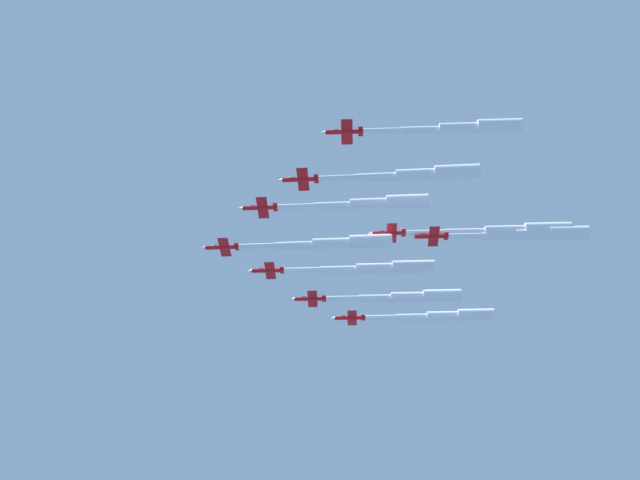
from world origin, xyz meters
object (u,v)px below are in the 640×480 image
(jet_port_mid, at_px, (417,174))
(jet_trail_port, at_px, (507,230))
(jet_starboard_mid, at_px, (408,297))
(jet_trail_starboard, at_px, (533,234))
(jet_starboard_inner, at_px, (376,268))
(jet_port_inner, at_px, (369,203))
(jet_lead, at_px, (332,243))
(jet_port_outer, at_px, (459,128))
(jet_starboard_outer, at_px, (443,316))

(jet_port_mid, xyz_separation_m, jet_trail_port, (-5.80, 34.99, 3.68))
(jet_starboard_mid, xyz_separation_m, jet_trail_starboard, (38.65, 11.54, 0.48))
(jet_starboard_inner, distance_m, jet_trail_starboard, 42.91)
(jet_port_mid, height_order, jet_trail_starboard, jet_trail_starboard)
(jet_port_inner, relative_size, jet_trail_starboard, 1.02)
(jet_trail_port, bearing_deg, jet_starboard_mid, -169.78)
(jet_lead, relative_size, jet_port_outer, 1.05)
(jet_trail_port, bearing_deg, jet_lead, -125.26)
(jet_port_inner, bearing_deg, jet_port_mid, 6.51)
(jet_trail_starboard, bearing_deg, jet_trail_port, -126.48)
(jet_starboard_inner, distance_m, jet_port_outer, 52.85)
(jet_trail_port, bearing_deg, jet_port_outer, -58.17)
(jet_port_outer, bearing_deg, jet_trail_port, 121.83)
(jet_port_inner, xyz_separation_m, jet_trail_port, (10.94, 36.89, 1.09))
(jet_starboard_inner, relative_size, jet_trail_port, 0.96)
(jet_port_mid, relative_size, jet_port_outer, 1.02)
(jet_port_inner, relative_size, jet_starboard_outer, 1.00)
(jet_lead, height_order, jet_starboard_inner, jet_starboard_inner)
(jet_lead, distance_m, jet_starboard_mid, 32.41)
(jet_trail_port, bearing_deg, jet_port_inner, -106.52)
(jet_starboard_inner, height_order, jet_starboard_mid, jet_starboard_inner)
(jet_port_inner, bearing_deg, jet_trail_starboard, 70.61)
(jet_starboard_mid, distance_m, jet_port_outer, 62.25)
(jet_starboard_mid, bearing_deg, jet_trail_starboard, 16.63)
(jet_starboard_outer, distance_m, jet_trail_starboard, 42.47)
(jet_starboard_inner, xyz_separation_m, jet_port_outer, (51.19, -13.08, 0.93))
(jet_trail_port, distance_m, jet_trail_starboard, 6.76)
(jet_lead, relative_size, jet_trail_starboard, 1.06)
(jet_starboard_mid, height_order, jet_trail_starboard, jet_trail_starboard)
(jet_starboard_inner, height_order, jet_trail_starboard, jet_starboard_inner)
(jet_trail_port, bearing_deg, jet_trail_starboard, 53.52)
(jet_port_mid, height_order, jet_port_outer, jet_port_outer)
(jet_starboard_outer, bearing_deg, jet_starboard_inner, -75.00)
(jet_port_mid, bearing_deg, jet_lead, -175.39)
(jet_starboard_inner, relative_size, jet_port_outer, 1.08)
(jet_starboard_inner, height_order, jet_port_outer, jet_port_outer)
(jet_port_inner, relative_size, jet_trail_port, 0.90)
(jet_port_outer, xyz_separation_m, jet_starboard_outer, (-59.33, 43.44, 0.75))
(jet_starboard_mid, bearing_deg, jet_trail_port, 10.22)
(jet_trail_port, xyz_separation_m, jet_trail_starboard, (3.91, 5.28, -1.59))
(jet_lead, distance_m, jet_starboard_inner, 17.28)
(jet_starboard_mid, height_order, jet_trail_port, jet_trail_port)
(jet_lead, bearing_deg, jet_starboard_inner, 102.04)
(jet_port_outer, bearing_deg, jet_port_inner, -174.60)
(jet_trail_port, bearing_deg, jet_starboard_inner, -145.42)
(jet_port_outer, bearing_deg, jet_port_mid, -175.82)
(jet_starboard_mid, relative_size, jet_trail_starboard, 1.03)
(jet_lead, xyz_separation_m, jet_starboard_outer, (-11.72, 47.17, 3.52))
(jet_starboard_outer, bearing_deg, jet_trail_port, -14.03)
(jet_lead, xyz_separation_m, jet_port_mid, (32.38, 2.61, -0.32))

